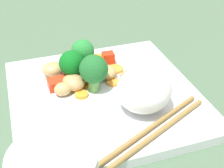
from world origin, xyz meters
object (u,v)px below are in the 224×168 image
Objects in this scene: square_plate at (104,96)px; broccoli_floret_3 at (83,51)px; rice_mound at (144,90)px; carrot_slice_0 at (82,96)px; chopstick_pair at (153,131)px.

square_plate is 8.84cm from broccoli_floret_3.
rice_mound is 14.12cm from broccoli_floret_3.
rice_mound reaches higher than square_plate.
square_plate is 3.53× the size of rice_mound.
broccoli_floret_3 is 8.68cm from carrot_slice_0.
square_plate is 13.79× the size of carrot_slice_0.
rice_mound reaches higher than carrot_slice_0.
broccoli_floret_3 is at bearing 79.42° from chopstick_pair.
rice_mound is 1.40× the size of broccoli_floret_3.
chopstick_pair is at bearing 83.00° from rice_mound.
square_plate is 4.94× the size of broccoli_floret_3.
broccoli_floret_3 reaches higher than chopstick_pair.
broccoli_floret_3 is 19.39cm from chopstick_pair.
square_plate is 7.98cm from rice_mound.
rice_mound is at bearing 55.00° from chopstick_pair.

